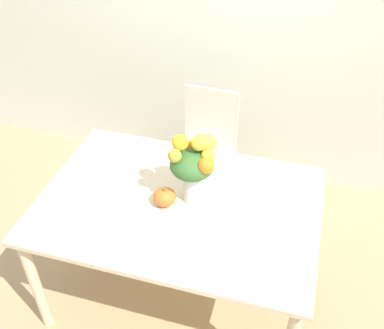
{
  "coord_description": "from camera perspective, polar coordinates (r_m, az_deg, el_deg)",
  "views": [
    {
      "loc": [
        0.56,
        -1.68,
        2.46
      ],
      "look_at": [
        0.06,
        0.04,
        1.02
      ],
      "focal_mm": 42.0,
      "sensor_mm": 36.0,
      "label": 1
    }
  ],
  "objects": [
    {
      "name": "dining_chair_near_window",
      "position": [
        3.29,
        1.73,
        1.74
      ],
      "size": [
        0.44,
        0.44,
        0.93
      ],
      "rotation": [
        0.0,
        0.0,
        -0.04
      ],
      "color": "silver",
      "rests_on": "ground_plane"
    },
    {
      "name": "dining_table",
      "position": [
        2.51,
        -1.69,
        -6.24
      ],
      "size": [
        1.51,
        1.04,
        0.77
      ],
      "color": "beige",
      "rests_on": "ground_plane"
    },
    {
      "name": "ground_plane",
      "position": [
        3.03,
        -1.44,
        -15.43
      ],
      "size": [
        12.0,
        12.0,
        0.0
      ],
      "primitive_type": "plane",
      "color": "tan"
    },
    {
      "name": "wall_back",
      "position": [
        3.3,
        5.67,
        18.94
      ],
      "size": [
        8.0,
        0.06,
        2.7
      ],
      "color": "silver",
      "rests_on": "ground_plane"
    },
    {
      "name": "flower_vase",
      "position": [
        2.31,
        0.28,
        0.24
      ],
      "size": [
        0.25,
        0.25,
        0.41
      ],
      "color": "silver",
      "rests_on": "dining_table"
    },
    {
      "name": "pumpkin",
      "position": [
        2.41,
        -3.5,
        -4.12
      ],
      "size": [
        0.12,
        0.12,
        0.11
      ],
      "color": "orange",
      "rests_on": "dining_table"
    }
  ]
}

